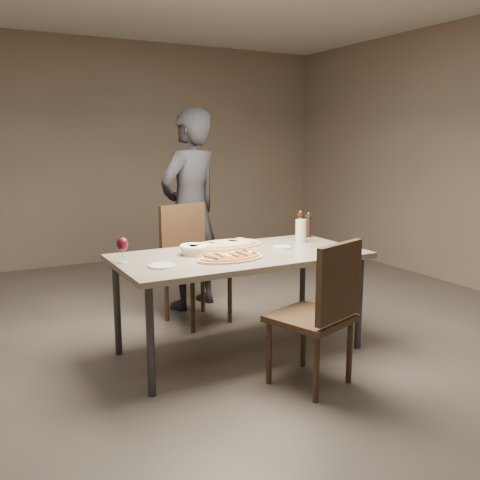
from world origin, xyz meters
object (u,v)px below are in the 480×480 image
zucchini_pizza (231,257)px  chair_far (191,256)px  pepper_mill_left (308,225)px  dining_table (240,261)px  bread_basket (194,249)px  carafe (301,231)px  ham_pizza (226,244)px  chair_near (322,307)px  diner (190,210)px

zucchini_pizza → chair_far: 1.03m
zucchini_pizza → pepper_mill_left: size_ratio=2.35×
dining_table → zucchini_pizza: (-0.15, -0.15, 0.07)m
bread_basket → pepper_mill_left: size_ratio=0.97×
bread_basket → carafe: (0.96, 0.04, 0.05)m
carafe → bread_basket: bearing=-177.4°
zucchini_pizza → ham_pizza: bearing=74.1°
ham_pizza → bread_basket: size_ratio=2.92×
zucchini_pizza → chair_near: size_ratio=0.52×
dining_table → carafe: bearing=14.7°
zucchini_pizza → diner: diner is taller
carafe → chair_far: (-0.68, 0.68, -0.27)m
chair_far → bread_basket: bearing=56.4°
diner → chair_near: bearing=69.2°
pepper_mill_left → chair_far: 1.05m
pepper_mill_left → diner: diner is taller
pepper_mill_left → carafe: 0.23m
zucchini_pizza → chair_far: bearing=90.1°
bread_basket → diner: 1.16m
chair_near → bread_basket: bearing=99.6°
ham_pizza → chair_near: size_ratio=0.62×
dining_table → chair_far: chair_far is taller
bread_basket → diner: size_ratio=0.11×
bread_basket → chair_near: chair_near is taller
dining_table → chair_far: (-0.03, 0.85, -0.13)m
diner → dining_table: bearing=62.0°
bread_basket → ham_pizza: bearing=24.0°
dining_table → carafe: size_ratio=9.93×
zucchini_pizza → carafe: 0.87m
zucchini_pizza → bread_basket: size_ratio=2.42×
diner → chair_far: bearing=44.6°
pepper_mill_left → chair_near: size_ratio=0.22×
ham_pizza → pepper_mill_left: 0.80m
dining_table → bread_basket: bread_basket is taller
zucchini_pizza → bread_basket: bearing=127.4°
zucchini_pizza → pepper_mill_left: pepper_mill_left is taller
chair_far → diner: size_ratio=0.55×
carafe → diner: 1.16m
zucchini_pizza → carafe: size_ratio=2.72×
ham_pizza → carafe: size_ratio=3.29×
pepper_mill_left → chair_far: bearing=148.0°
ham_pizza → chair_far: size_ratio=0.59×
zucchini_pizza → pepper_mill_left: 1.09m
chair_far → ham_pizza: bearing=83.5°
carafe → zucchini_pizza: bearing=-158.4°
bread_basket → pepper_mill_left: pepper_mill_left is taller
chair_near → carafe: bearing=44.4°
dining_table → ham_pizza: (0.03, 0.28, 0.07)m
ham_pizza → pepper_mill_left: (0.80, 0.04, 0.08)m
chair_far → diner: 0.52m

